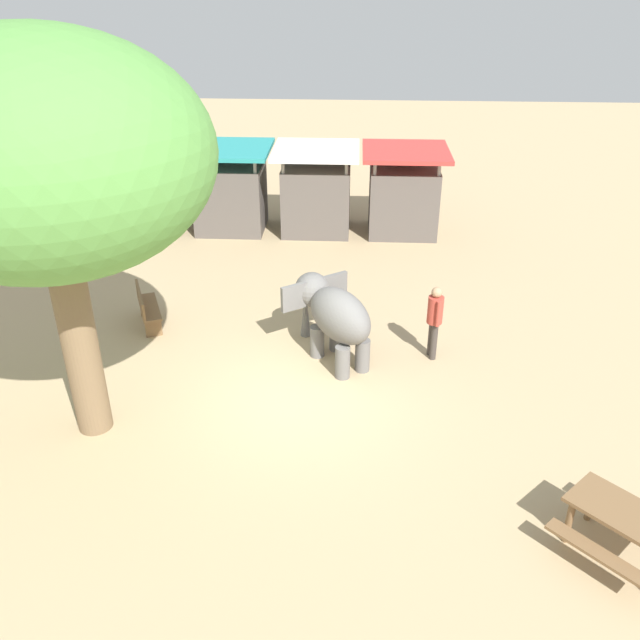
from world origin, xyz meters
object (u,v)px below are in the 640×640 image
Objects in this scene: market_stall_red at (403,196)px; feed_bucket at (343,321)px; wooden_bench at (146,307)px; person_handler at (435,317)px; elephant at (333,314)px; market_stall_green at (146,191)px; picnic_table_near at (624,523)px; market_stall_teal at (231,193)px; market_stall_white at (316,194)px; shade_tree_main at (43,158)px.

feed_bucket is (-1.65, -6.10, -0.98)m from market_stall_red.
wooden_bench is at bearing -134.29° from market_stall_red.
person_handler is 7.26m from market_stall_red.
market_stall_green is at bearing 3.89° from elephant.
market_stall_green reaches higher than wooden_bench.
feed_bucket is at bearing -44.76° from market_stall_green.
market_stall_green is at bearing 173.08° from wooden_bench.
market_stall_green is 7.00× the size of feed_bucket.
market_stall_teal is at bearing -13.71° from picnic_table_near.
market_stall_teal is (0.89, 6.24, 0.67)m from wooden_bench.
market_stall_red is at bearing 0.00° from market_stall_teal.
wooden_bench is 0.57× the size of market_stall_white.
market_stall_green is (-10.17, 12.44, 0.55)m from picnic_table_near.
elephant is 0.89× the size of market_stall_white.
market_stall_teal is (-5.45, 7.25, 0.19)m from person_handler.
wooden_bench is at bearing 8.73° from picnic_table_near.
elephant is at bearing -84.02° from market_stall_white.
elephant is 7.44m from market_stall_white.
picnic_table_near is 12.67m from market_stall_red.
elephant is 0.89× the size of market_stall_teal.
person_handler is 1.12× the size of wooden_bench.
elephant is 0.34× the size of shade_tree_main.
market_stall_red reaches higher than picnic_table_near.
market_stall_teal is (-7.57, 12.44, 0.55)m from picnic_table_near.
market_stall_green is (-8.05, 7.25, 0.19)m from person_handler.
elephant is 9.51m from market_stall_green.
market_stall_white is (3.49, 6.24, 0.67)m from wooden_bench.
market_stall_white is at bearing -78.75° from person_handler.
wooden_bench is 0.69× the size of picnic_table_near.
market_stall_red is (7.80, 0.00, 0.00)m from market_stall_green.
market_stall_teal is 7.00× the size of feed_bucket.
feed_bucket is at bearing -42.71° from elephant.
market_stall_teal is at bearing 0.00° from market_stall_green.
elephant is 0.89× the size of market_stall_red.
market_stall_green is at bearing -52.22° from person_handler.
picnic_table_near is at bearing -16.46° from shade_tree_main.
picnic_table_near is 5.85× the size of feed_bucket.
shade_tree_main reaches higher than market_stall_teal.
shade_tree_main is 2.66× the size of market_stall_green.
market_stall_red is at bearing -48.91° from elephant.
wooden_bench reaches higher than feed_bucket.
market_stall_red is (6.00, 9.97, -3.72)m from shade_tree_main.
market_stall_white is (-2.85, 7.25, 0.19)m from person_handler.
person_handler is 4.50× the size of feed_bucket.
market_stall_green is at bearing 180.00° from market_stall_red.
market_stall_white is 6.25m from feed_bucket.
market_stall_white is at bearing 0.00° from market_stall_green.
market_stall_teal reaches higher than picnic_table_near.
market_stall_red is (-2.37, 12.44, 0.55)m from picnic_table_near.
shade_tree_main is 5.76m from wooden_bench.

